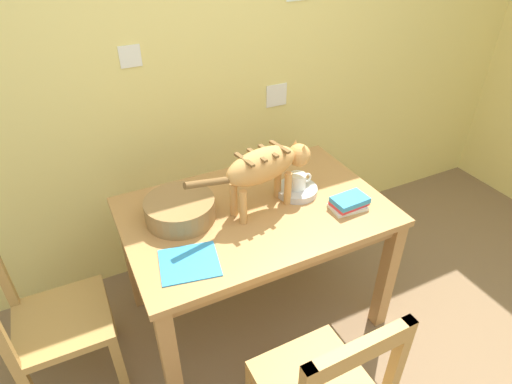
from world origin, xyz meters
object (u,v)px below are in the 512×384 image
at_px(dining_table, 256,223).
at_px(wooden_chair_far, 51,321).
at_px(magazine, 189,263).
at_px(coffee_mug, 298,181).
at_px(wicker_basket, 180,209).
at_px(saucer_bowl, 297,190).
at_px(cat, 266,166).
at_px(book_stack, 349,203).

relative_size(dining_table, wooden_chair_far, 1.41).
bearing_deg(magazine, coffee_mug, 31.37).
xyz_separation_m(wicker_basket, wooden_chair_far, (-0.67, -0.07, -0.37)).
relative_size(dining_table, magazine, 5.25).
height_order(saucer_bowl, coffee_mug, coffee_mug).
xyz_separation_m(cat, magazine, (-0.47, -0.22, -0.23)).
relative_size(cat, magazine, 2.78).
height_order(cat, coffee_mug, cat).
distance_m(cat, coffee_mug, 0.26).
relative_size(magazine, wicker_basket, 0.74).
relative_size(saucer_bowl, coffee_mug, 1.67).
bearing_deg(saucer_bowl, book_stack, -54.14).
height_order(saucer_bowl, wooden_chair_far, wooden_chair_far).
bearing_deg(magazine, wicker_basket, 89.15).
relative_size(cat, coffee_mug, 5.35).
bearing_deg(dining_table, cat, -8.15).
bearing_deg(wooden_chair_far, magazine, 68.92).
height_order(coffee_mug, wooden_chair_far, wooden_chair_far).
height_order(dining_table, book_stack, book_stack).
xyz_separation_m(coffee_mug, magazine, (-0.68, -0.25, -0.07)).
height_order(dining_table, wooden_chair_far, wooden_chair_far).
relative_size(saucer_bowl, book_stack, 1.13).
distance_m(dining_table, book_stack, 0.48).
distance_m(dining_table, cat, 0.33).
xyz_separation_m(dining_table, cat, (0.05, -0.01, 0.33)).
relative_size(dining_table, book_stack, 6.84).
xyz_separation_m(cat, wicker_basket, (-0.41, 0.10, -0.18)).
distance_m(dining_table, magazine, 0.49).
bearing_deg(wicker_basket, saucer_bowl, -5.68).
distance_m(book_stack, wooden_chair_far, 1.50).
bearing_deg(wicker_basket, coffee_mug, -5.65).
bearing_deg(coffee_mug, book_stack, -54.69).
relative_size(magazine, book_stack, 1.30).
bearing_deg(dining_table, saucer_bowl, 6.45).
distance_m(cat, book_stack, 0.46).
distance_m(cat, magazine, 0.57).
distance_m(saucer_bowl, magazine, 0.72).
height_order(dining_table, wicker_basket, wicker_basket).
distance_m(saucer_bowl, book_stack, 0.28).
xyz_separation_m(dining_table, saucer_bowl, (0.25, 0.03, 0.11)).
bearing_deg(book_stack, cat, 152.39).
bearing_deg(saucer_bowl, wicker_basket, 174.32).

